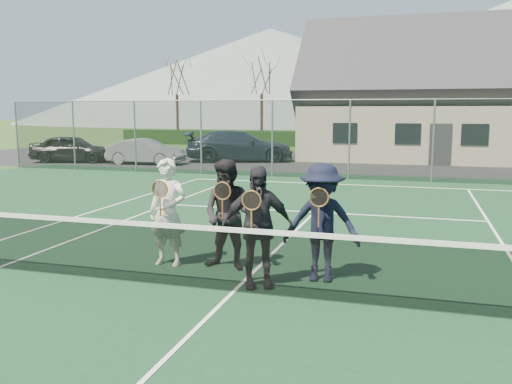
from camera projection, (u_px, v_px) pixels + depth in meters
ground at (364, 164)px, 26.72m from camera, size 220.00×220.00×0.00m
court_surface at (234, 293)px, 7.76m from camera, size 30.00×30.00×0.02m
tarmac_carpark at (286, 161)px, 27.85m from camera, size 40.00×12.00×0.01m
hedge_row at (381, 140)px, 38.02m from camera, size 40.00×1.20×1.10m
hill_west at (270, 77)px, 103.52m from camera, size 110.00×110.00×18.00m
car_a at (72, 149)px, 27.38m from camera, size 4.33×2.53×1.38m
car_b at (145, 152)px, 26.35m from camera, size 3.78×1.40×1.24m
car_c at (239, 146)px, 27.81m from camera, size 5.93×3.91×1.60m
court_markings at (234, 292)px, 7.76m from camera, size 11.03×23.83×0.01m
tennis_net at (234, 257)px, 7.68m from camera, size 11.68×0.08×1.10m
perimeter_fence at (349, 139)px, 20.33m from camera, size 30.07×0.07×3.02m
clubhouse at (450, 84)px, 28.80m from camera, size 15.60×8.20×7.70m
tree_a at (176, 70)px, 42.68m from camera, size 3.20×3.20×7.77m
tree_b at (262, 68)px, 40.71m from camera, size 3.20×3.20×7.77m
tree_c at (414, 64)px, 37.62m from camera, size 3.20×3.20×7.77m
player_a at (168, 212)px, 9.00m from camera, size 0.67×0.51×1.80m
player_b at (228, 215)px, 8.78m from camera, size 0.95×0.78×1.80m
player_c at (257, 226)px, 7.89m from camera, size 1.14×0.81×1.80m
player_d at (322, 223)px, 8.15m from camera, size 1.20×0.74×1.80m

